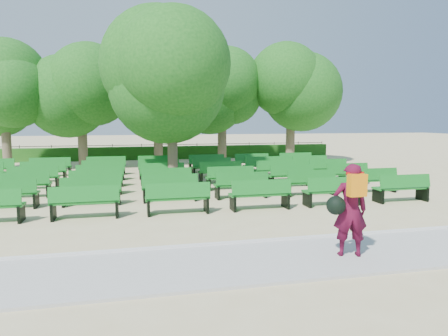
# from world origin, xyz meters

# --- Properties ---
(ground) EXTENTS (120.00, 120.00, 0.00)m
(ground) POSITION_xyz_m (0.00, 0.00, 0.00)
(ground) COLOR #C4B482
(paving) EXTENTS (30.00, 2.20, 0.06)m
(paving) POSITION_xyz_m (0.00, -7.40, 0.03)
(paving) COLOR #ACACA8
(paving) RESTS_ON ground
(curb) EXTENTS (30.00, 0.12, 0.10)m
(curb) POSITION_xyz_m (0.00, -6.25, 0.05)
(curb) COLOR silver
(curb) RESTS_ON ground
(hedge) EXTENTS (26.00, 0.70, 0.90)m
(hedge) POSITION_xyz_m (0.00, 14.00, 0.45)
(hedge) COLOR #205A17
(hedge) RESTS_ON ground
(fence) EXTENTS (26.00, 0.10, 1.02)m
(fence) POSITION_xyz_m (0.00, 14.40, 0.00)
(fence) COLOR black
(fence) RESTS_ON ground
(tree_line) EXTENTS (21.80, 6.80, 7.04)m
(tree_line) POSITION_xyz_m (0.00, 10.00, 0.00)
(tree_line) COLOR #1F621A
(tree_line) RESTS_ON ground
(bench_array) EXTENTS (1.91, 0.62, 1.20)m
(bench_array) POSITION_xyz_m (-0.42, 1.75, 0.10)
(bench_array) COLOR #13711F
(bench_array) RESTS_ON ground
(tree_among) EXTENTS (4.90, 4.90, 6.59)m
(tree_among) POSITION_xyz_m (0.02, 2.48, 4.37)
(tree_among) COLOR brown
(tree_among) RESTS_ON ground
(person) EXTENTS (0.93, 0.61, 1.88)m
(person) POSITION_xyz_m (2.53, -7.56, 1.03)
(person) COLOR #470A21
(person) RESTS_ON ground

